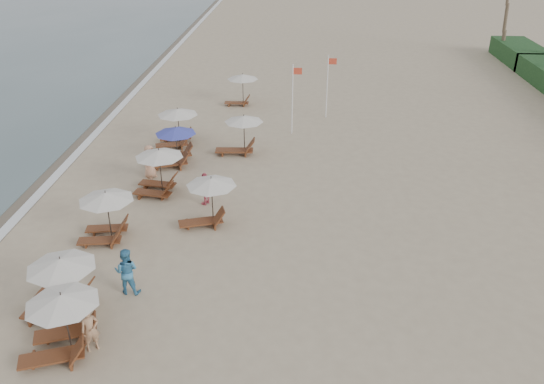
# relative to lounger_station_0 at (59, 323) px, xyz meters

# --- Properties ---
(ground) EXTENTS (160.00, 160.00, 0.00)m
(ground) POSITION_rel_lounger_station_0_xyz_m (5.63, 2.75, -1.12)
(ground) COLOR tan
(ground) RESTS_ON ground
(wet_sand_band) EXTENTS (3.20, 140.00, 0.01)m
(wet_sand_band) POSITION_rel_lounger_station_0_xyz_m (-6.87, 12.75, -1.11)
(wet_sand_band) COLOR #6B5E4C
(wet_sand_band) RESTS_ON ground
(foam_line) EXTENTS (0.50, 140.00, 0.02)m
(foam_line) POSITION_rel_lounger_station_0_xyz_m (-5.57, 12.75, -1.11)
(foam_line) COLOR white
(foam_line) RESTS_ON ground
(lounger_station_0) EXTENTS (2.66, 2.45, 2.24)m
(lounger_station_0) POSITION_rel_lounger_station_0_xyz_m (0.00, 0.00, 0.00)
(lounger_station_0) COLOR brown
(lounger_station_0) RESTS_ON ground
(lounger_station_1) EXTENTS (2.70, 2.36, 2.22)m
(lounger_station_1) POSITION_rel_lounger_station_0_xyz_m (-0.81, 1.94, -0.00)
(lounger_station_1) COLOR brown
(lounger_station_1) RESTS_ON ground
(lounger_station_2) EXTENTS (2.51, 2.31, 2.25)m
(lounger_station_2) POSITION_rel_lounger_station_0_xyz_m (-0.78, 6.77, 0.11)
(lounger_station_2) COLOR brown
(lounger_station_2) RESTS_ON ground
(lounger_station_3) EXTENTS (2.59, 2.36, 2.32)m
(lounger_station_3) POSITION_rel_lounger_station_0_xyz_m (0.38, 11.23, 0.12)
(lounger_station_3) COLOR brown
(lounger_station_3) RESTS_ON ground
(lounger_station_4) EXTENTS (2.74, 2.61, 2.16)m
(lounger_station_4) POSITION_rel_lounger_station_0_xyz_m (0.36, 14.79, -0.10)
(lounger_station_4) COLOR brown
(lounger_station_4) RESTS_ON ground
(lounger_station_5) EXTENTS (2.64, 2.38, 2.28)m
(lounger_station_5) POSITION_rel_lounger_station_0_xyz_m (-0.03, 17.56, 0.09)
(lounger_station_5) COLOR brown
(lounger_station_5) RESTS_ON ground
(inland_station_0) EXTENTS (2.72, 2.24, 2.22)m
(inland_station_0) POSITION_rel_lounger_station_0_xyz_m (3.34, 8.26, 0.26)
(inland_station_0) COLOR brown
(inland_station_0) RESTS_ON ground
(inland_station_1) EXTENTS (2.85, 2.24, 2.22)m
(inland_station_1) POSITION_rel_lounger_station_0_xyz_m (3.89, 16.47, 0.16)
(inland_station_1) COLOR brown
(inland_station_1) RESTS_ON ground
(inland_station_2) EXTENTS (2.50, 2.24, 2.22)m
(inland_station_2) POSITION_rel_lounger_station_0_xyz_m (3.05, 25.53, 0.37)
(inland_station_2) COLOR brown
(inland_station_2) RESTS_ON ground
(beachgoer_near) EXTENTS (0.69, 0.63, 1.58)m
(beachgoer_near) POSITION_rel_lounger_station_0_xyz_m (0.88, 0.14, -0.33)
(beachgoer_near) COLOR #A47A59
(beachgoer_near) RESTS_ON ground
(beachgoer_mid_a) EXTENTS (0.92, 0.73, 1.84)m
(beachgoer_mid_a) POSITION_rel_lounger_station_0_xyz_m (1.19, 3.17, -0.20)
(beachgoer_mid_a) COLOR teal
(beachgoer_mid_a) RESTS_ON ground
(beachgoer_far_a) EXTENTS (0.81, 1.03, 1.64)m
(beachgoer_far_a) POSITION_rel_lounger_station_0_xyz_m (2.95, 10.20, -0.30)
(beachgoer_far_a) COLOR #C74F61
(beachgoer_far_a) RESTS_ON ground
(beachgoer_far_b) EXTENTS (0.94, 1.05, 1.80)m
(beachgoer_far_b) POSITION_rel_lounger_station_0_xyz_m (-0.44, 13.04, -0.22)
(beachgoer_far_b) COLOR tan
(beachgoer_far_b) RESTS_ON ground
(flag_pole_near) EXTENTS (0.60, 0.08, 4.40)m
(flag_pole_near) POSITION_rel_lounger_station_0_xyz_m (6.89, 19.91, 1.32)
(flag_pole_near) COLOR silver
(flag_pole_near) RESTS_ON ground
(flag_pole_far) EXTENTS (0.60, 0.08, 4.23)m
(flag_pole_far) POSITION_rel_lounger_station_0_xyz_m (9.15, 23.14, 1.24)
(flag_pole_far) COLOR silver
(flag_pole_far) RESTS_ON ground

